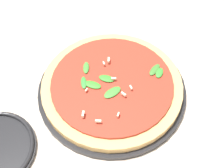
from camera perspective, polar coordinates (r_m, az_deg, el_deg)
The scene contains 2 objects.
ground_plane at distance 0.73m, azimuth 0.72°, elevation -1.17°, with size 6.00×6.00×0.00m, color beige.
pizza_arugula_main at distance 0.71m, azimuth 0.00°, elevation -0.62°, with size 0.34×0.34×0.05m.
Camera 1 is at (0.41, 0.09, 0.60)m, focal length 50.00 mm.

